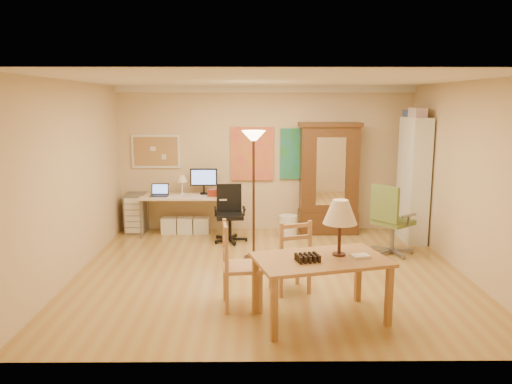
{
  "coord_description": "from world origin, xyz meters",
  "views": [
    {
      "loc": [
        -0.26,
        -6.83,
        2.41
      ],
      "look_at": [
        -0.2,
        0.3,
        1.12
      ],
      "focal_mm": 35.0,
      "sensor_mm": 36.0,
      "label": 1
    }
  ],
  "objects_px": {
    "dining_table": "(328,245)",
    "bookshelf": "(413,180)",
    "office_chair_black": "(230,226)",
    "office_chair_green": "(391,236)",
    "computer_desk": "(186,210)",
    "armoire": "(328,185)"
  },
  "relations": [
    {
      "from": "dining_table",
      "to": "computer_desk",
      "type": "relative_size",
      "value": 1.01
    },
    {
      "from": "dining_table",
      "to": "bookshelf",
      "type": "xyz_separation_m",
      "value": [
        1.96,
        3.23,
        0.22
      ]
    },
    {
      "from": "bookshelf",
      "to": "office_chair_green",
      "type": "bearing_deg",
      "value": -124.78
    },
    {
      "from": "computer_desk",
      "to": "office_chair_green",
      "type": "xyz_separation_m",
      "value": [
        3.43,
        -1.3,
        -0.14
      ]
    },
    {
      "from": "office_chair_green",
      "to": "computer_desk",
      "type": "bearing_deg",
      "value": 159.28
    },
    {
      "from": "office_chair_green",
      "to": "bookshelf",
      "type": "relative_size",
      "value": 0.53
    },
    {
      "from": "computer_desk",
      "to": "armoire",
      "type": "distance_m",
      "value": 2.66
    },
    {
      "from": "computer_desk",
      "to": "office_chair_black",
      "type": "relative_size",
      "value": 1.6
    },
    {
      "from": "armoire",
      "to": "bookshelf",
      "type": "height_order",
      "value": "bookshelf"
    },
    {
      "from": "computer_desk",
      "to": "office_chair_black",
      "type": "xyz_separation_m",
      "value": [
        0.82,
        -0.52,
        -0.18
      ]
    },
    {
      "from": "dining_table",
      "to": "office_chair_black",
      "type": "xyz_separation_m",
      "value": [
        -1.23,
        3.17,
        -0.59
      ]
    },
    {
      "from": "office_chair_black",
      "to": "armoire",
      "type": "xyz_separation_m",
      "value": [
        1.8,
        0.6,
        0.62
      ]
    },
    {
      "from": "dining_table",
      "to": "bookshelf",
      "type": "height_order",
      "value": "bookshelf"
    },
    {
      "from": "dining_table",
      "to": "office_chair_black",
      "type": "distance_m",
      "value": 3.45
    },
    {
      "from": "office_chair_green",
      "to": "bookshelf",
      "type": "distance_m",
      "value": 1.28
    },
    {
      "from": "office_chair_black",
      "to": "office_chair_green",
      "type": "xyz_separation_m",
      "value": [
        2.61,
        -0.78,
        0.04
      ]
    },
    {
      "from": "office_chair_black",
      "to": "bookshelf",
      "type": "bearing_deg",
      "value": 1.08
    },
    {
      "from": "computer_desk",
      "to": "office_chair_green",
      "type": "distance_m",
      "value": 3.67
    },
    {
      "from": "office_chair_black",
      "to": "office_chair_green",
      "type": "bearing_deg",
      "value": -16.64
    },
    {
      "from": "computer_desk",
      "to": "armoire",
      "type": "bearing_deg",
      "value": 1.8
    },
    {
      "from": "office_chair_green",
      "to": "armoire",
      "type": "xyz_separation_m",
      "value": [
        -0.81,
        1.38,
        0.59
      ]
    },
    {
      "from": "dining_table",
      "to": "office_chair_green",
      "type": "height_order",
      "value": "dining_table"
    }
  ]
}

